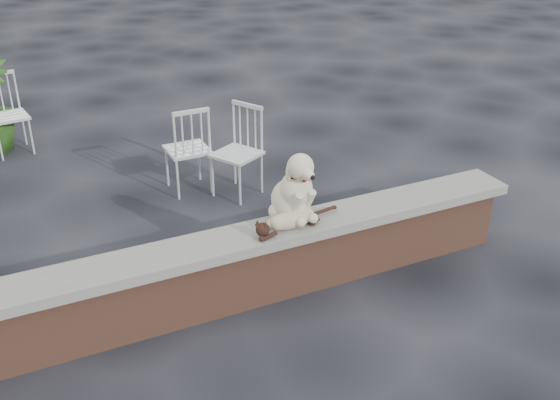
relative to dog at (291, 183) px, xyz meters
name	(u,v)px	position (x,y,z in m)	size (l,w,h in m)	color
ground	(162,322)	(-1.13, -0.11, -0.88)	(60.00, 60.00, 0.00)	black
brick_wall	(160,294)	(-1.13, -0.11, -0.63)	(6.00, 0.30, 0.50)	brown
capstone	(156,261)	(-1.13, -0.11, -0.34)	(6.20, 0.40, 0.08)	slate
dog	(291,183)	(0.00, 0.00, 0.00)	(0.39, 0.51, 0.59)	beige
cat	(290,219)	(-0.08, -0.15, -0.22)	(0.92, 0.22, 0.16)	tan
chair_d	(237,153)	(0.22, 1.66, -0.41)	(0.56, 0.56, 0.94)	white
chair_b	(8,115)	(-1.76, 3.87, -0.41)	(0.56, 0.56, 0.94)	white
chair_c	(187,148)	(-0.20, 1.99, -0.41)	(0.56, 0.56, 0.94)	white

